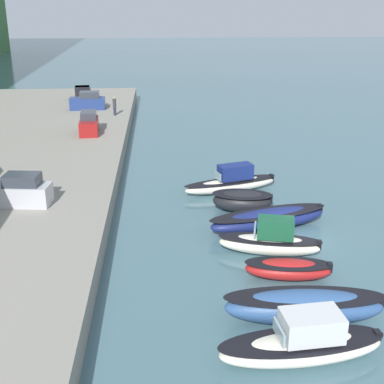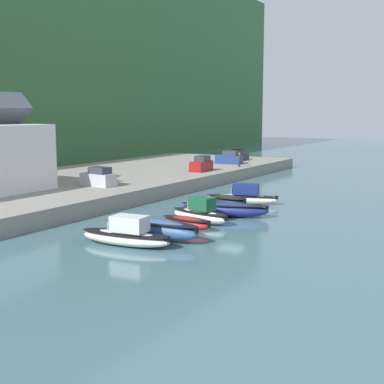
% 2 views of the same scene
% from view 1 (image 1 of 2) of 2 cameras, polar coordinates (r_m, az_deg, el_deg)
% --- Properties ---
extents(ground_plane, '(320.00, 320.00, 0.00)m').
position_cam_1_polar(ground_plane, '(35.58, 11.22, -5.04)').
color(ground_plane, '#476B75').
extents(moored_boat_0, '(3.02, 7.73, 2.27)m').
position_cam_1_polar(moored_boat_0, '(24.69, 11.80, -15.48)').
color(moored_boat_0, white).
rests_on(moored_boat_0, ground_plane).
extents(moored_boat_1, '(2.51, 8.02, 1.64)m').
position_cam_1_polar(moored_boat_1, '(27.04, 11.91, -11.86)').
color(moored_boat_1, '#33568E').
rests_on(moored_boat_1, ground_plane).
extents(moored_boat_2, '(2.42, 5.10, 1.08)m').
position_cam_1_polar(moored_boat_2, '(30.76, 10.24, -8.07)').
color(moored_boat_2, red).
rests_on(moored_boat_2, ground_plane).
extents(moored_boat_3, '(3.13, 6.59, 2.35)m').
position_cam_1_polar(moored_boat_3, '(33.17, 8.41, -5.20)').
color(moored_boat_3, white).
rests_on(moored_boat_3, ground_plane).
extents(moored_boat_4, '(4.50, 8.86, 1.36)m').
position_cam_1_polar(moored_boat_4, '(36.59, 8.15, -2.85)').
color(moored_boat_4, navy).
rests_on(moored_boat_4, ground_plane).
extents(moored_boat_5, '(3.07, 4.74, 1.56)m').
position_cam_1_polar(moored_boat_5, '(39.24, 5.39, -0.92)').
color(moored_boat_5, black).
rests_on(moored_boat_5, ground_plane).
extents(moored_boat_6, '(4.03, 8.11, 2.22)m').
position_cam_1_polar(moored_boat_6, '(43.05, 4.25, 1.06)').
color(moored_boat_6, white).
rests_on(moored_boat_6, ground_plane).
extents(parked_car_0, '(1.98, 4.28, 2.16)m').
position_cam_1_polar(parked_car_0, '(67.20, -11.04, 9.44)').
color(parked_car_0, navy).
rests_on(parked_car_0, quay_promenade).
extents(parked_car_1, '(4.32, 2.11, 2.16)m').
position_cam_1_polar(parked_car_1, '(55.59, -10.93, 7.13)').
color(parked_car_1, maroon).
rests_on(parked_car_1, quay_promenade).
extents(parked_car_2, '(2.23, 4.37, 2.16)m').
position_cam_1_polar(parked_car_2, '(37.77, -17.90, 0.04)').
color(parked_car_2, '#B7B7BC').
rests_on(parked_car_2, quay_promenade).
extents(pickup_truck_0, '(4.91, 2.46, 1.90)m').
position_cam_1_polar(pickup_truck_0, '(73.64, -11.56, 10.29)').
color(pickup_truck_0, black).
rests_on(pickup_truck_0, quay_promenade).
extents(person_on_quay, '(0.40, 0.40, 2.14)m').
position_cam_1_polar(person_on_quay, '(63.28, -8.26, 9.09)').
color(person_on_quay, '#232838').
rests_on(person_on_quay, quay_promenade).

